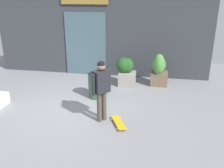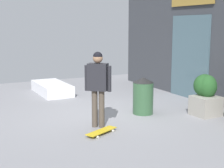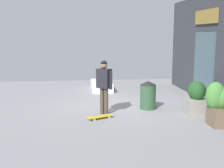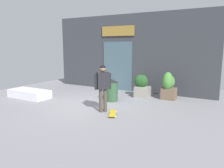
% 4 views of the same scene
% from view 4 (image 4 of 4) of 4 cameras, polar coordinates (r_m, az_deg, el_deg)
% --- Properties ---
extents(ground_plane, '(12.00, 12.00, 0.00)m').
position_cam_4_polar(ground_plane, '(8.84, -5.63, -5.54)').
color(ground_plane, gray).
extents(building_facade, '(8.79, 0.31, 3.94)m').
position_cam_4_polar(building_facade, '(11.57, 4.28, 7.93)').
color(building_facade, '#383A3F').
rests_on(building_facade, ground_plane).
extents(skateboarder, '(0.48, 0.49, 1.69)m').
position_cam_4_polar(skateboarder, '(7.74, -2.38, 0.17)').
color(skateboarder, '#4C4238').
rests_on(skateboarder, ground_plane).
extents(skateboard, '(0.53, 0.81, 0.08)m').
position_cam_4_polar(skateboard, '(7.60, 0.19, -7.59)').
color(skateboard, gold).
rests_on(skateboard, ground_plane).
extents(planter_box_left, '(0.74, 0.66, 1.04)m').
position_cam_4_polar(planter_box_left, '(10.22, 7.72, -0.27)').
color(planter_box_left, gray).
rests_on(planter_box_left, ground_plane).
extents(planter_box_right, '(0.61, 0.71, 1.23)m').
position_cam_4_polar(planter_box_right, '(9.95, 14.48, -0.14)').
color(planter_box_right, brown).
rests_on(planter_box_right, ground_plane).
extents(trash_bin, '(0.54, 0.54, 0.95)m').
position_cam_4_polar(trash_bin, '(9.38, -0.09, -1.59)').
color(trash_bin, '#335938').
rests_on(trash_bin, ground_plane).
extents(snow_ledge, '(1.97, 0.90, 0.35)m').
position_cam_4_polar(snow_ledge, '(10.79, -20.68, -2.35)').
color(snow_ledge, white).
rests_on(snow_ledge, ground_plane).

